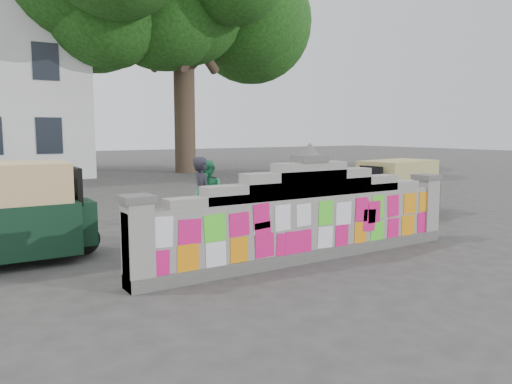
% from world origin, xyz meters
% --- Properties ---
extents(ground, '(100.00, 100.00, 0.00)m').
position_xyz_m(ground, '(0.00, 0.00, 0.00)').
color(ground, '#383533').
rests_on(ground, ground).
extents(parapet_wall, '(6.48, 0.44, 2.01)m').
position_xyz_m(parapet_wall, '(-0.00, -0.01, 0.75)').
color(parapet_wall, '#4C4C49').
rests_on(parapet_wall, ground).
extents(shade_tree, '(12.00, 10.00, 12.00)m').
position_xyz_m(shade_tree, '(6.00, 18.00, 8.94)').
color(shade_tree, '#38281E').
rests_on(shade_tree, ground).
extents(cyclist_bike, '(1.76, 1.12, 0.88)m').
position_xyz_m(cyclist_bike, '(-1.19, 1.67, 0.44)').
color(cyclist_bike, black).
rests_on(cyclist_bike, ground).
extents(cyclist_rider, '(0.52, 0.63, 1.48)m').
position_xyz_m(cyclist_rider, '(-1.19, 1.67, 0.74)').
color(cyclist_rider, '#23222B').
rests_on(cyclist_rider, ground).
extents(pedestrian, '(0.77, 0.89, 1.56)m').
position_xyz_m(pedestrian, '(-0.25, 3.26, 0.78)').
color(pedestrian, '#227E4A').
rests_on(pedestrian, ground).
extents(rickshaw_right, '(2.67, 1.51, 1.44)m').
position_xyz_m(rickshaw_right, '(4.77, 2.33, 0.75)').
color(rickshaw_right, '#103120').
rests_on(rickshaw_right, ground).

